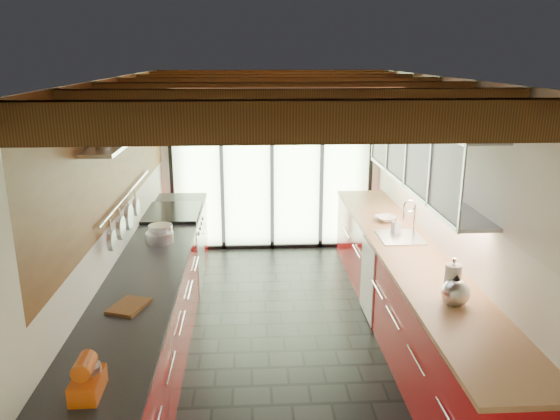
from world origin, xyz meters
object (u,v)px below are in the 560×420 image
object	(u,v)px
soap_bottle	(396,225)
stand_mixer	(87,378)
bowl	(386,219)
kettle	(456,291)
paper_towel	(452,283)

from	to	relation	value
soap_bottle	stand_mixer	bearing A→B (deg)	-132.22
bowl	kettle	bearing A→B (deg)	-90.00
paper_towel	bowl	bearing A→B (deg)	90.00
kettle	bowl	bearing A→B (deg)	90.00
stand_mixer	kettle	distance (m)	2.74
paper_towel	soap_bottle	distance (m)	1.69
stand_mixer	soap_bottle	world-z (taller)	stand_mixer
kettle	paper_towel	distance (m)	0.09
kettle	soap_bottle	size ratio (longest dim) A/B	1.53
kettle	bowl	world-z (taller)	kettle
paper_towel	bowl	distance (m)	2.14
stand_mixer	bowl	world-z (taller)	stand_mixer
paper_towel	soap_bottle	world-z (taller)	paper_towel
stand_mixer	bowl	distance (m)	4.12
soap_bottle	bowl	size ratio (longest dim) A/B	0.79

